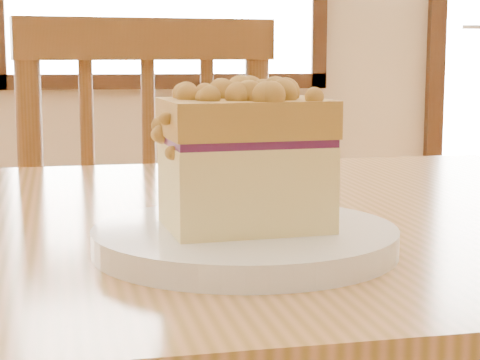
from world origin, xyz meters
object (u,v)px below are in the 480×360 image
object	(u,v)px
cafe_table_main	(129,319)
cake_slice	(243,154)
plate	(245,240)
cafe_chair_main	(131,293)

from	to	relation	value
cafe_table_main	cake_slice	xyz separation A→B (m)	(0.09, -0.16, 0.18)
plate	cake_slice	size ratio (longest dim) A/B	1.69
cafe_table_main	cake_slice	distance (m)	0.26
cafe_chair_main	plate	xyz separation A→B (m)	(0.10, -0.78, 0.27)
cafe_table_main	cake_slice	world-z (taller)	cake_slice
plate	cake_slice	bearing A→B (deg)	-160.23
cake_slice	plate	bearing A→B (deg)	11.91
cafe_chair_main	cake_slice	distance (m)	0.86
cafe_table_main	plate	distance (m)	0.22
cafe_table_main	cake_slice	size ratio (longest dim) A/B	8.37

